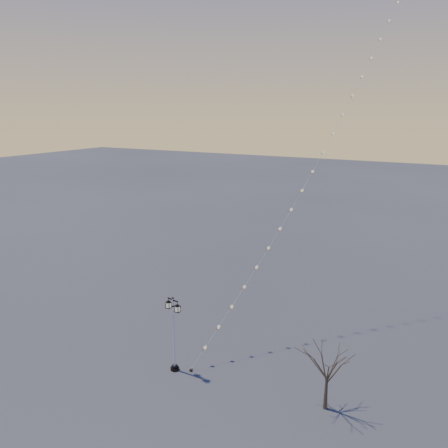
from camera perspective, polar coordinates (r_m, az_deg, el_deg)
The scene contains 4 objects.
ground at distance 33.64m, azimuth -3.60°, elevation -19.65°, with size 300.00×300.00×0.00m, color #474747.
street_lamp at distance 34.03m, azimuth -6.30°, elevation -13.04°, with size 1.44×0.74×5.78m.
bare_tree at distance 30.75m, azimuth 12.78°, elevation -17.03°, with size 2.57×2.57×4.27m.
kite_train at distance 43.54m, azimuth 14.83°, elevation 16.63°, with size 11.75×34.77×42.01m.
Camera 1 is at (15.15, -23.48, 18.73)m, focal length 36.64 mm.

